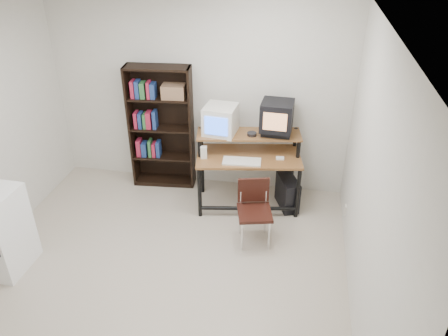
% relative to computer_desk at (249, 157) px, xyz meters
% --- Properties ---
extents(floor, '(4.00, 4.00, 0.01)m').
position_rel_computer_desk_xyz_m(floor, '(-0.75, -1.52, -0.70)').
color(floor, '#C1B4A0').
rests_on(floor, ground).
extents(ceiling, '(4.00, 4.00, 0.01)m').
position_rel_computer_desk_xyz_m(ceiling, '(-0.75, -1.52, 1.90)').
color(ceiling, white).
rests_on(ceiling, back_wall).
extents(back_wall, '(4.00, 0.01, 2.60)m').
position_rel_computer_desk_xyz_m(back_wall, '(-0.75, 0.48, 0.60)').
color(back_wall, silver).
rests_on(back_wall, floor).
extents(right_wall, '(0.01, 4.00, 2.60)m').
position_rel_computer_desk_xyz_m(right_wall, '(1.25, -1.52, 0.60)').
color(right_wall, silver).
rests_on(right_wall, floor).
extents(computer_desk, '(1.40, 0.87, 0.98)m').
position_rel_computer_desk_xyz_m(computer_desk, '(0.00, 0.00, 0.00)').
color(computer_desk, brown).
rests_on(computer_desk, floor).
extents(crt_monitor, '(0.42, 0.43, 0.37)m').
position_rel_computer_desk_xyz_m(crt_monitor, '(-0.38, 0.07, 0.45)').
color(crt_monitor, silver).
rests_on(crt_monitor, computer_desk).
extents(vcr, '(0.37, 0.28, 0.08)m').
position_rel_computer_desk_xyz_m(vcr, '(0.32, 0.15, 0.31)').
color(vcr, black).
rests_on(vcr, computer_desk).
extents(crt_tv, '(0.40, 0.40, 0.36)m').
position_rel_computer_desk_xyz_m(crt_tv, '(0.32, 0.14, 0.53)').
color(crt_tv, black).
rests_on(crt_tv, vcr).
extents(cd_spindle, '(0.16, 0.16, 0.05)m').
position_rel_computer_desk_xyz_m(cd_spindle, '(0.03, 0.05, 0.30)').
color(cd_spindle, '#26262B').
rests_on(cd_spindle, computer_desk).
extents(keyboard, '(0.48, 0.24, 0.03)m').
position_rel_computer_desk_xyz_m(keyboard, '(-0.06, -0.21, 0.04)').
color(keyboard, silver).
rests_on(keyboard, computer_desk).
extents(mousepad, '(0.23, 0.19, 0.01)m').
position_rel_computer_desk_xyz_m(mousepad, '(0.40, -0.04, 0.02)').
color(mousepad, black).
rests_on(mousepad, computer_desk).
extents(mouse, '(0.11, 0.07, 0.03)m').
position_rel_computer_desk_xyz_m(mouse, '(0.40, -0.05, 0.04)').
color(mouse, white).
rests_on(mouse, mousepad).
extents(desk_speaker, '(0.09, 0.09, 0.17)m').
position_rel_computer_desk_xyz_m(desk_speaker, '(-0.54, -0.19, 0.11)').
color(desk_speaker, silver).
rests_on(desk_speaker, computer_desk).
extents(pc_tower, '(0.35, 0.49, 0.42)m').
position_rel_computer_desk_xyz_m(pc_tower, '(0.53, 0.02, -0.49)').
color(pc_tower, black).
rests_on(pc_tower, floor).
extents(school_chair, '(0.46, 0.46, 0.77)m').
position_rel_computer_desk_xyz_m(school_chair, '(0.17, -0.73, -0.23)').
color(school_chair, black).
rests_on(school_chair, floor).
extents(bookshelf, '(0.88, 0.37, 1.72)m').
position_rel_computer_desk_xyz_m(bookshelf, '(-1.25, 0.33, 0.19)').
color(bookshelf, black).
rests_on(bookshelf, floor).
extents(wall_outlet, '(0.02, 0.08, 0.12)m').
position_rel_computer_desk_xyz_m(wall_outlet, '(1.24, -0.37, -0.40)').
color(wall_outlet, beige).
rests_on(wall_outlet, right_wall).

